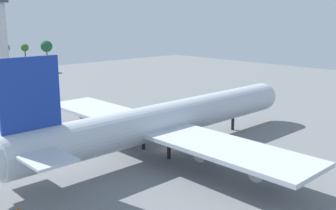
# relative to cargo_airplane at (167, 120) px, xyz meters

# --- Properties ---
(ground_plane) EXTENTS (281.04, 281.04, 0.00)m
(ground_plane) POSITION_rel_cargo_airplane_xyz_m (0.31, 0.00, -6.12)
(ground_plane) COLOR slate
(cargo_airplane) EXTENTS (70.26, 63.37, 20.07)m
(cargo_airplane) POSITION_rel_cargo_airplane_xyz_m (0.00, 0.00, 0.00)
(cargo_airplane) COLOR silver
(cargo_airplane) RESTS_ON ground_plane
(safety_cone_nose) EXTENTS (0.55, 0.55, 0.79)m
(safety_cone_nose) POSITION_rel_cargo_airplane_xyz_m (31.93, -2.90, -5.72)
(safety_cone_nose) COLOR orange
(safety_cone_nose) RESTS_ON ground_plane
(safety_cone_tail) EXTENTS (0.40, 0.40, 0.58)m
(safety_cone_tail) POSITION_rel_cargo_airplane_xyz_m (-31.30, -3.92, -5.83)
(safety_cone_tail) COLOR orange
(safety_cone_tail) RESTS_ON ground_plane
(control_tower) EXTENTS (8.60, 8.60, 36.06)m
(control_tower) POSITION_rel_cargo_airplane_xyz_m (27.64, 150.21, 15.28)
(control_tower) COLOR silver
(control_tower) RESTS_ON ground_plane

